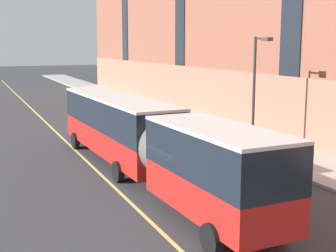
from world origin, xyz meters
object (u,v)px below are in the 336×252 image
(parked_car_navy_7, at_px, (192,132))
(parked_car_black_5, at_px, (120,104))
(parked_car_champagne_2, at_px, (153,117))
(parked_car_white_3, at_px, (263,160))
(street_lamp, at_px, (257,83))
(parked_car_darkgray_6, at_px, (101,97))
(city_bus, at_px, (143,136))

(parked_car_navy_7, bearing_deg, parked_car_black_5, 90.06)
(parked_car_champagne_2, bearing_deg, parked_car_white_3, -90.01)
(parked_car_champagne_2, relative_size, street_lamp, 0.65)
(parked_car_white_3, distance_m, parked_car_navy_7, 8.10)
(parked_car_white_3, distance_m, street_lamp, 5.35)
(parked_car_navy_7, bearing_deg, parked_car_darkgray_6, 89.71)
(street_lamp, bearing_deg, city_bus, -166.02)
(city_bus, bearing_deg, parked_car_black_5, 75.38)
(parked_car_navy_7, relative_size, street_lamp, 0.69)
(parked_car_navy_7, bearing_deg, city_bus, -131.92)
(parked_car_darkgray_6, relative_size, parked_car_navy_7, 0.95)
(city_bus, relative_size, parked_car_white_3, 4.65)
(parked_car_black_5, distance_m, parked_car_navy_7, 15.49)
(parked_car_black_5, bearing_deg, city_bus, -104.62)
(city_bus, relative_size, street_lamp, 2.99)
(parked_car_white_3, height_order, parked_car_black_5, same)
(parked_car_darkgray_6, height_order, parked_car_navy_7, same)
(parked_car_navy_7, distance_m, street_lamp, 5.96)
(parked_car_champagne_2, relative_size, parked_car_darkgray_6, 0.99)
(parked_car_white_3, relative_size, street_lamp, 0.64)
(street_lamp, bearing_deg, parked_car_white_3, -117.58)
(parked_car_black_5, height_order, parked_car_navy_7, same)
(parked_car_white_3, relative_size, parked_car_darkgray_6, 0.98)
(parked_car_darkgray_6, xyz_separation_m, street_lamp, (1.70, -26.95, 3.47))
(parked_car_navy_7, bearing_deg, street_lamp, -68.02)
(parked_car_champagne_2, xyz_separation_m, street_lamp, (1.88, -11.31, 3.47))
(city_bus, bearing_deg, parked_car_white_3, -17.05)
(city_bus, height_order, parked_car_black_5, city_bus)
(parked_car_champagne_2, distance_m, street_lamp, 11.98)
(parked_car_darkgray_6, bearing_deg, city_bus, -101.43)
(parked_car_white_3, xyz_separation_m, parked_car_navy_7, (0.07, 8.10, 0.00))
(parked_car_champagne_2, relative_size, parked_car_white_3, 1.01)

